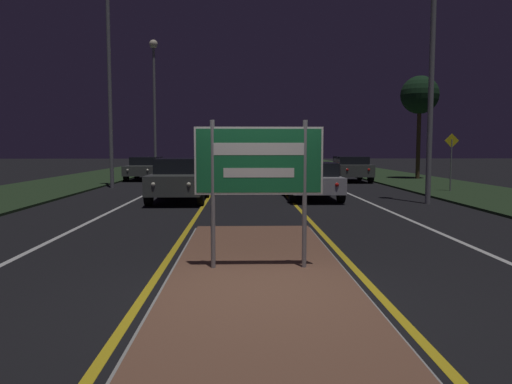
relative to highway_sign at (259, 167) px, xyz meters
The scene contains 22 objects.
ground_plane 2.04m from the highway_sign, 90.00° to the right, with size 160.00×160.00×0.00m, color black.
median_island 1.59m from the highway_sign, 90.00° to the left, with size 2.69×8.16×0.10m.
verge_left 21.11m from the highway_sign, 116.83° to the left, with size 5.00×100.00×0.08m.
verge_right 21.11m from the highway_sign, 63.17° to the left, with size 5.00×100.00×0.08m.
centre_line_yellow_left 23.89m from the highway_sign, 93.69° to the left, with size 0.12×70.00×0.01m.
centre_line_yellow_right 23.89m from the highway_sign, 86.31° to the left, with size 0.12×70.00×0.01m.
lane_line_white_left 24.21m from the highway_sign, 100.01° to the left, with size 0.12×70.00×0.01m.
lane_line_white_right 24.21m from the highway_sign, 79.99° to the left, with size 0.12×70.00×0.01m.
edge_line_white_left 24.90m from the highway_sign, 106.84° to the left, with size 0.10×70.00×0.01m.
edge_line_white_right 24.90m from the highway_sign, 73.16° to the left, with size 0.10×70.00×0.01m.
highway_sign is the anchor object (origin of this frame).
streetlight_left_near 18.25m from the highway_sign, 111.47° to the left, with size 0.56×0.56×10.15m.
streetlight_left_far 28.75m from the highway_sign, 102.84° to the left, with size 0.58×0.58×9.28m.
streetlight_right_near 12.10m from the highway_sign, 56.83° to the left, with size 0.51×0.51×10.02m.
car_receding_0 11.29m from the highway_sign, 77.96° to the left, with size 1.93×4.31×1.37m.
car_receding_1 21.39m from the highway_sign, 74.11° to the left, with size 1.97×4.14×1.41m.
car_receding_2 33.38m from the highway_sign, 85.99° to the left, with size 2.01×4.78×1.44m.
car_receding_3 40.80m from the highway_sign, 81.80° to the left, with size 1.96×4.08×1.34m.
car_approaching_0 10.72m from the highway_sign, 103.44° to the left, with size 1.94×4.30×1.53m.
car_approaching_1 23.41m from the highway_sign, 104.88° to the left, with size 1.91×4.81×1.35m.
warning_sign 15.91m from the highway_sign, 57.32° to the left, with size 0.60×0.06×2.43m.
roadside_palm_right 24.31m from the highway_sign, 65.00° to the left, with size 2.21×2.21×6.02m.
Camera 1 is at (-0.25, -6.24, 1.92)m, focal length 35.00 mm.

